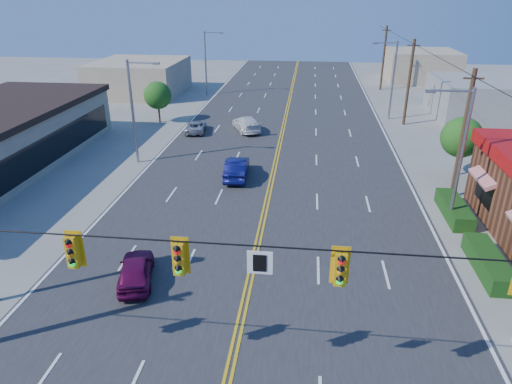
# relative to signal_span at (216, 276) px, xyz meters

# --- Properties ---
(road) EXTENTS (20.00, 120.00, 0.06)m
(road) POSITION_rel_signal_span_xyz_m (0.12, 20.00, -4.86)
(road) COLOR #2D2D30
(road) RESTS_ON ground
(signal_span) EXTENTS (24.32, 0.34, 9.00)m
(signal_span) POSITION_rel_signal_span_xyz_m (0.00, 0.00, 0.00)
(signal_span) COLOR #47301E
(signal_span) RESTS_ON ground
(streetlight_se) EXTENTS (2.55, 0.25, 8.00)m
(streetlight_se) POSITION_rel_signal_span_xyz_m (10.91, 14.00, -0.37)
(streetlight_se) COLOR gray
(streetlight_se) RESTS_ON ground
(streetlight_ne) EXTENTS (2.55, 0.25, 8.00)m
(streetlight_ne) POSITION_rel_signal_span_xyz_m (10.91, 38.00, -0.37)
(streetlight_ne) COLOR gray
(streetlight_ne) RESTS_ON ground
(streetlight_sw) EXTENTS (2.55, 0.25, 8.00)m
(streetlight_sw) POSITION_rel_signal_span_xyz_m (-10.67, 22.00, -0.37)
(streetlight_sw) COLOR gray
(streetlight_sw) RESTS_ON ground
(streetlight_nw) EXTENTS (2.55, 0.25, 8.00)m
(streetlight_nw) POSITION_rel_signal_span_xyz_m (-10.67, 48.00, -0.37)
(streetlight_nw) COLOR gray
(streetlight_nw) RESTS_ON ground
(utility_pole_near) EXTENTS (0.28, 0.28, 8.40)m
(utility_pole_near) POSITION_rel_signal_span_xyz_m (12.32, 18.00, -0.69)
(utility_pole_near) COLOR #47301E
(utility_pole_near) RESTS_ON ground
(utility_pole_mid) EXTENTS (0.28, 0.28, 8.40)m
(utility_pole_mid) POSITION_rel_signal_span_xyz_m (12.32, 36.00, -0.69)
(utility_pole_mid) COLOR #47301E
(utility_pole_mid) RESTS_ON ground
(utility_pole_far) EXTENTS (0.28, 0.28, 8.40)m
(utility_pole_far) POSITION_rel_signal_span_xyz_m (12.32, 54.00, -0.69)
(utility_pole_far) COLOR #47301E
(utility_pole_far) RESTS_ON ground
(tree_kfc_rear) EXTENTS (2.94, 2.94, 4.41)m
(tree_kfc_rear) POSITION_rel_signal_span_xyz_m (13.62, 22.00, -1.95)
(tree_kfc_rear) COLOR #47301E
(tree_kfc_rear) RESTS_ON ground
(tree_west) EXTENTS (2.80, 2.80, 4.20)m
(tree_west) POSITION_rel_signal_span_xyz_m (-12.88, 34.00, -2.09)
(tree_west) COLOR #47301E
(tree_west) RESTS_ON ground
(bld_east_mid) EXTENTS (12.00, 10.00, 4.00)m
(bld_east_mid) POSITION_rel_signal_span_xyz_m (22.12, 40.00, -2.89)
(bld_east_mid) COLOR gray
(bld_east_mid) RESTS_ON ground
(bld_west_far) EXTENTS (11.00, 12.00, 4.20)m
(bld_west_far) POSITION_rel_signal_span_xyz_m (-19.88, 48.00, -2.79)
(bld_west_far) COLOR tan
(bld_west_far) RESTS_ON ground
(bld_east_far) EXTENTS (10.00, 10.00, 4.40)m
(bld_east_far) POSITION_rel_signal_span_xyz_m (19.12, 62.00, -2.69)
(bld_east_far) COLOR tan
(bld_east_far) RESTS_ON ground
(car_magenta) EXTENTS (2.39, 3.99, 1.27)m
(car_magenta) POSITION_rel_signal_span_xyz_m (-5.17, 6.08, -4.25)
(car_magenta) COLOR #630B3C
(car_magenta) RESTS_ON ground
(car_blue) EXTENTS (1.78, 4.50, 1.46)m
(car_blue) POSITION_rel_signal_span_xyz_m (-2.48, 19.56, -4.16)
(car_blue) COLOR #0D0F4E
(car_blue) RESTS_ON ground
(car_white) EXTENTS (3.71, 5.20, 1.40)m
(car_white) POSITION_rel_signal_span_xyz_m (-3.40, 31.69, -4.19)
(car_white) COLOR silver
(car_white) RESTS_ON ground
(car_silver) EXTENTS (2.26, 4.11, 1.09)m
(car_silver) POSITION_rel_signal_span_xyz_m (-8.21, 30.70, -4.34)
(car_silver) COLOR #ABACB1
(car_silver) RESTS_ON ground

